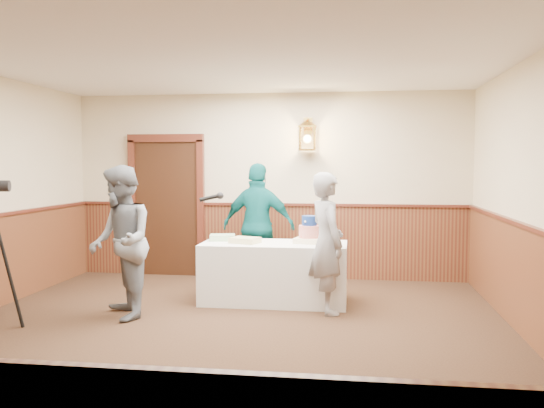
# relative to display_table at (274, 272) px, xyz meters

# --- Properties ---
(ground) EXTENTS (7.00, 7.00, 0.00)m
(ground) POSITION_rel_display_table_xyz_m (-0.30, -1.90, -0.38)
(ground) COLOR #331E13
(ground) RESTS_ON ground
(room_shell) EXTENTS (6.02, 7.02, 2.81)m
(room_shell) POSITION_rel_display_table_xyz_m (-0.36, -1.45, 1.15)
(room_shell) COLOR beige
(room_shell) RESTS_ON ground
(display_table) EXTENTS (1.80, 0.80, 0.75)m
(display_table) POSITION_rel_display_table_xyz_m (0.00, 0.00, 0.00)
(display_table) COLOR white
(display_table) RESTS_ON ground
(tiered_cake) EXTENTS (0.40, 0.40, 0.34)m
(tiered_cake) POSITION_rel_display_table_xyz_m (0.43, 0.06, 0.51)
(tiered_cake) COLOR #FFEEC3
(tiered_cake) RESTS_ON display_table
(sheet_cake_yellow) EXTENTS (0.40, 0.35, 0.07)m
(sheet_cake_yellow) POSITION_rel_display_table_xyz_m (-0.36, -0.06, 0.41)
(sheet_cake_yellow) COLOR #D1BC7D
(sheet_cake_yellow) RESTS_ON display_table
(sheet_cake_green) EXTENTS (0.36, 0.31, 0.07)m
(sheet_cake_green) POSITION_rel_display_table_xyz_m (-0.69, 0.14, 0.41)
(sheet_cake_green) COLOR #88C088
(sheet_cake_green) RESTS_ON display_table
(interviewer) EXTENTS (1.57, 1.05, 1.72)m
(interviewer) POSITION_rel_display_table_xyz_m (-1.60, -0.99, 0.49)
(interviewer) COLOR slate
(interviewer) RESTS_ON ground
(baker) EXTENTS (0.61, 0.71, 1.64)m
(baker) POSITION_rel_display_table_xyz_m (0.67, -0.42, 0.44)
(baker) COLOR gray
(baker) RESTS_ON ground
(assistant_p) EXTENTS (1.07, 0.56, 1.75)m
(assistant_p) POSITION_rel_display_table_xyz_m (-0.33, 0.77, 0.50)
(assistant_p) COLOR #0D5E60
(assistant_p) RESTS_ON ground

